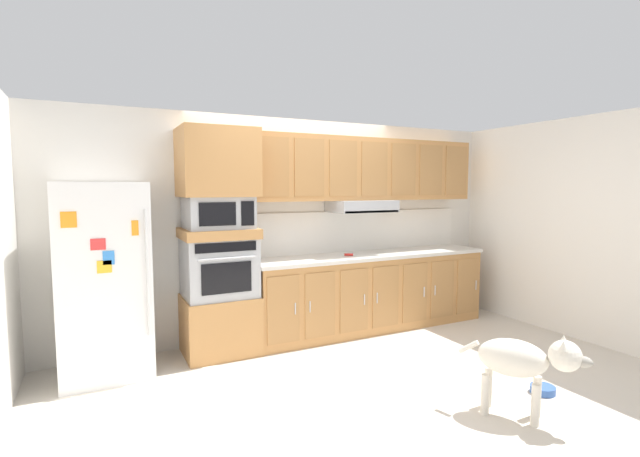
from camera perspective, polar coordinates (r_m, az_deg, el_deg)
The scene contains 16 objects.
ground_plane at distance 4.68m, azimuth 2.31°, elevation -16.30°, with size 9.60×9.60×0.00m, color beige.
back_kitchen_wall at distance 5.37m, azimuth -3.38°, elevation 0.23°, with size 6.20×0.12×2.50m, color silver.
side_panel_right at distance 6.23m, azimuth 25.52°, elevation 0.42°, with size 0.12×7.10×2.50m, color white.
refrigerator at distance 4.56m, azimuth -25.50°, elevation -5.84°, with size 0.76×0.73×1.76m.
oven_base_cabinet at distance 4.90m, azimuth -12.44°, elevation -11.69°, with size 0.74×0.62×0.60m, color #B77F47.
built_in_oven at distance 4.76m, azimuth -12.57°, elevation -4.77°, with size 0.70×0.62×0.60m.
appliance_mid_shelf at distance 4.72m, azimuth -12.66°, elevation -0.57°, with size 0.74×0.62×0.10m, color #B77F47.
microwave at distance 4.70m, azimuth -12.71°, elevation 1.97°, with size 0.64×0.54×0.32m.
appliance_upper_cabinet at distance 4.70m, azimuth -12.84°, elevation 8.07°, with size 0.74×0.62×0.68m, color #B77F47.
lower_cabinet_run at distance 5.59m, azimuth 6.47°, elevation -8.01°, with size 2.96×0.63×0.88m.
countertop_slab at distance 5.50m, azimuth 6.50°, elevation -3.34°, with size 3.00×0.64×0.04m, color beige.
backsplash_panel at distance 5.71m, azimuth 4.95°, elevation -0.29°, with size 3.00×0.02×0.50m, color silver.
upper_cabinet_with_hood at distance 5.55m, azimuth 5.85°, elevation 7.11°, with size 2.96×0.48×0.88m.
screwdriver at distance 5.30m, azimuth 3.63°, elevation -3.28°, with size 0.16×0.16×0.03m.
dog at distance 3.79m, azimuth 24.23°, elevation -14.90°, with size 0.58×0.78×0.66m.
dog_food_bowl at distance 4.42m, azimuth 26.24°, elevation -17.70°, with size 0.20×0.20×0.06m.
Camera 1 is at (-2.11, -3.81, 1.71)m, focal length 25.43 mm.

